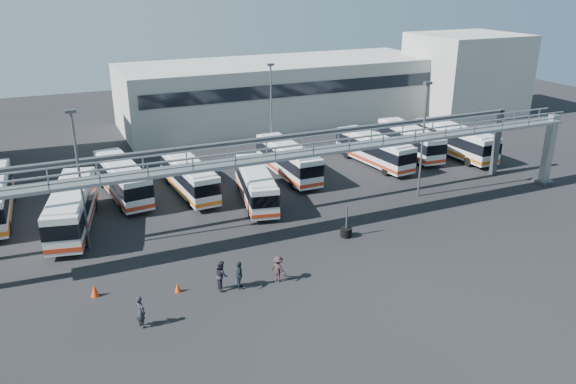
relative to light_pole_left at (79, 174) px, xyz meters
name	(u,v)px	position (x,y,z in m)	size (l,w,h in m)	color
ground	(338,254)	(16.00, -8.00, -5.73)	(140.00, 140.00, 0.00)	black
gantry	(303,157)	(16.00, -2.13, -0.22)	(51.40, 5.15, 7.10)	gray
warehouse	(281,91)	(28.00, 30.00, -1.73)	(42.00, 14.00, 8.00)	#9E9E99
building_right	(466,74)	(54.00, 24.00, -0.23)	(14.00, 12.00, 11.00)	#B2B2AD
light_pole_left	(79,174)	(0.00, 0.00, 0.00)	(0.70, 0.35, 10.21)	#4C4F54
light_pole_mid	(423,134)	(28.00, -1.00, 0.00)	(0.70, 0.35, 10.21)	#4C4F54
light_pole_back	(271,108)	(20.00, 14.00, 0.00)	(0.70, 0.35, 10.21)	#4C4F54
bus_1	(72,207)	(-0.67, 4.06, -3.86)	(4.80, 11.42, 3.38)	silver
bus_2	(122,178)	(3.87, 9.51, -3.94)	(3.64, 10.84, 3.23)	silver
bus_3	(189,176)	(9.46, 7.91, -4.01)	(3.00, 10.33, 3.10)	silver
bus_4	(256,184)	(14.21, 3.57, -4.05)	(4.26, 10.23, 3.03)	silver
bus_5	(288,159)	(19.49, 8.59, -3.95)	(2.53, 10.62, 3.22)	silver
bus_7	(374,149)	(29.10, 8.24, -3.99)	(3.48, 10.52, 3.14)	silver
bus_8	(410,140)	(34.52, 9.58, -3.98)	(3.21, 10.55, 3.16)	silver
bus_9	(455,140)	(38.81, 7.31, -3.90)	(2.87, 10.96, 3.31)	silver
pedestrian_a	(141,312)	(1.67, -11.28, -4.76)	(0.71, 0.46, 1.94)	black
pedestrian_b	(221,275)	(7.03, -9.21, -4.75)	(0.95, 0.74, 1.96)	#221E2A
pedestrian_c	(278,269)	(10.67, -9.73, -4.85)	(1.13, 0.65, 1.75)	#312022
pedestrian_d	(239,275)	(8.07, -9.60, -4.79)	(1.10, 0.46, 1.88)	black
cone_left	(178,287)	(4.41, -8.41, -5.40)	(0.41, 0.41, 0.65)	red
cone_right	(95,290)	(-0.37, -6.85, -5.33)	(0.50, 0.50, 0.80)	red
tire_stack	(346,231)	(17.93, -5.74, -5.30)	(0.89, 0.89, 2.55)	black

